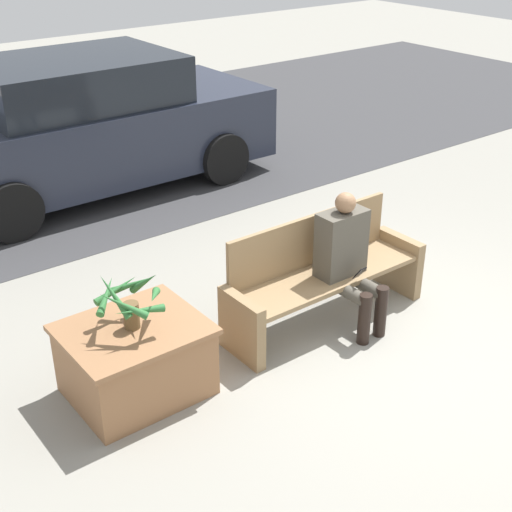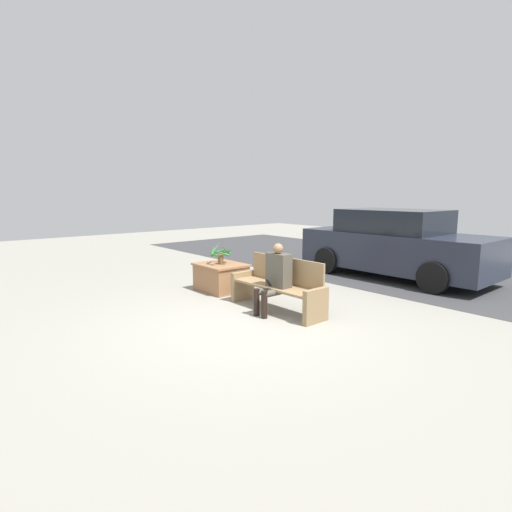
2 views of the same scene
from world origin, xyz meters
name	(u,v)px [view 1 (image 1 of 2)]	position (x,y,z in m)	size (l,w,h in m)	color
ground_plane	(419,353)	(0.00, 0.00, 0.00)	(30.00, 30.00, 0.00)	gray
road_surface	(83,153)	(0.00, 6.19, 0.00)	(20.00, 6.00, 0.01)	#38383A
bench	(322,274)	(-0.27, 0.90, 0.43)	(1.89, 0.51, 0.90)	#8C704C
person_seated	(347,256)	(-0.16, 0.71, 0.64)	(0.42, 0.57, 1.18)	#4C473D
planter_box	(136,358)	(-2.04, 0.95, 0.30)	(0.99, 0.83, 0.56)	#936642
potted_plant	(129,299)	(-2.04, 0.95, 0.79)	(0.53, 0.52, 0.45)	brown
parked_car	(87,126)	(-0.45, 4.92, 0.79)	(4.39, 1.98, 1.62)	#232838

